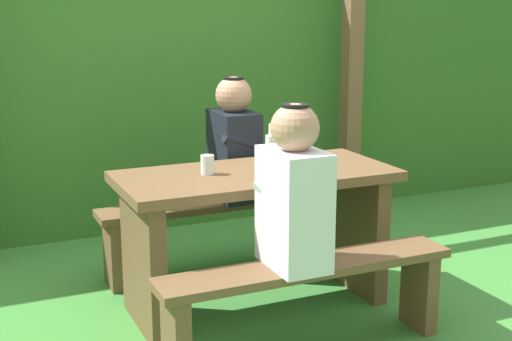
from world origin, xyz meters
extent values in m
plane|color=#3C8536|center=(0.00, 0.00, 0.00)|extent=(12.00, 12.00, 0.00)
cube|color=#326823|center=(0.00, 1.83, 0.99)|extent=(6.40, 0.70, 1.97)
cube|color=brown|center=(1.33, 1.25, 0.98)|extent=(0.12, 0.12, 1.96)
cube|color=brown|center=(0.00, 0.00, 0.71)|extent=(1.40, 0.64, 0.05)
cube|color=brown|center=(-0.60, 0.00, 0.34)|extent=(0.08, 0.54, 0.68)
cube|color=brown|center=(0.60, 0.00, 0.34)|extent=(0.08, 0.54, 0.68)
cube|color=brown|center=(0.00, -0.56, 0.41)|extent=(1.40, 0.24, 0.04)
cube|color=brown|center=(-0.62, -0.56, 0.20)|extent=(0.07, 0.22, 0.39)
cube|color=brown|center=(0.62, -0.56, 0.20)|extent=(0.07, 0.22, 0.39)
cube|color=brown|center=(0.00, 0.56, 0.41)|extent=(1.40, 0.24, 0.04)
cube|color=brown|center=(-0.62, 0.56, 0.20)|extent=(0.07, 0.22, 0.39)
cube|color=brown|center=(0.62, 0.56, 0.20)|extent=(0.07, 0.22, 0.39)
cube|color=silver|center=(-0.07, -0.56, 0.69)|extent=(0.22, 0.34, 0.52)
sphere|color=tan|center=(-0.07, -0.56, 1.05)|extent=(0.21, 0.21, 0.21)
cylinder|color=black|center=(-0.07, -0.56, 1.14)|extent=(0.12, 0.12, 0.02)
cylinder|color=silver|center=(-0.07, -0.42, 0.80)|extent=(0.25, 0.07, 0.15)
cube|color=black|center=(0.11, 0.56, 0.69)|extent=(0.22, 0.34, 0.52)
sphere|color=tan|center=(0.11, 0.56, 1.05)|extent=(0.21, 0.21, 0.21)
cylinder|color=black|center=(0.11, 0.56, 1.14)|extent=(0.12, 0.12, 0.02)
cylinder|color=black|center=(0.11, 0.42, 0.80)|extent=(0.25, 0.07, 0.15)
cylinder|color=silver|center=(-0.24, 0.04, 0.78)|extent=(0.07, 0.07, 0.10)
cylinder|color=silver|center=(0.10, 0.02, 0.82)|extent=(0.07, 0.07, 0.17)
cylinder|color=silver|center=(0.10, 0.02, 0.93)|extent=(0.03, 0.03, 0.06)
cylinder|color=silver|center=(0.18, 0.07, 0.82)|extent=(0.06, 0.06, 0.18)
cylinder|color=silver|center=(0.18, 0.07, 0.95)|extent=(0.03, 0.03, 0.07)
camera|label=1|loc=(-1.44, -3.19, 1.56)|focal=50.02mm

